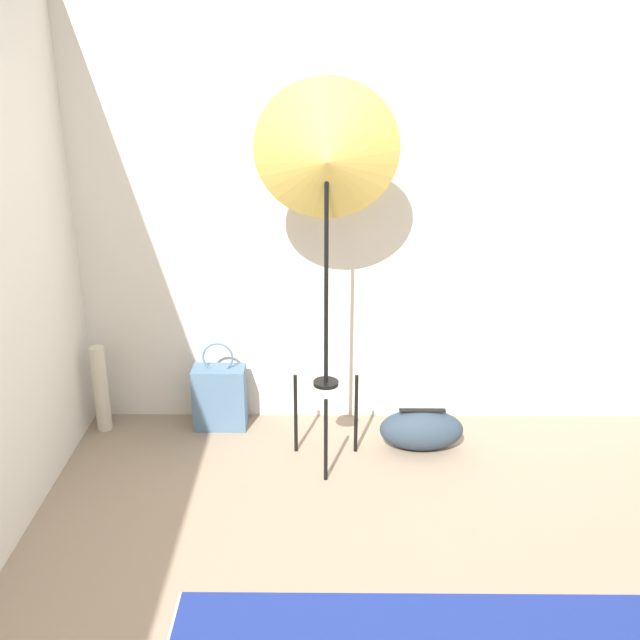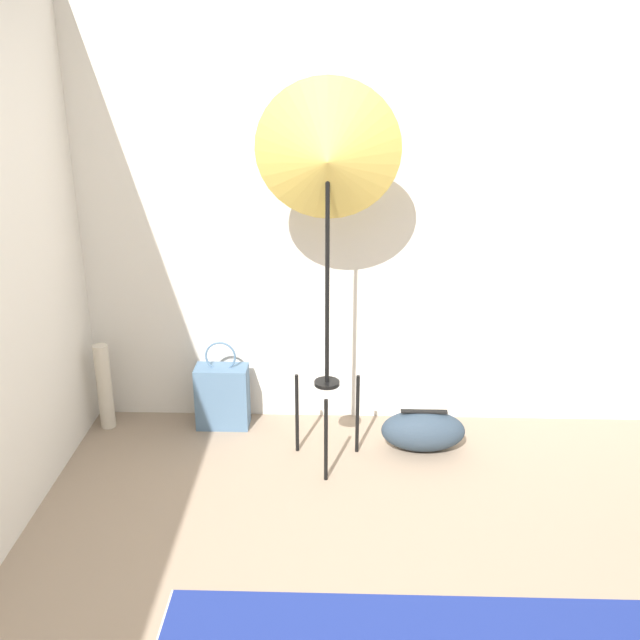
# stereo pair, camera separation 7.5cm
# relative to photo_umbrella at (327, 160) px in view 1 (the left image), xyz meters

# --- Properties ---
(wall_back) EXTENTS (8.00, 0.05, 2.60)m
(wall_back) POSITION_rel_photo_umbrella_xyz_m (0.16, 0.54, -0.31)
(wall_back) COLOR silver
(wall_back) RESTS_ON ground_plane
(photo_umbrella) EXTENTS (0.70, 0.35, 1.99)m
(photo_umbrella) POSITION_rel_photo_umbrella_xyz_m (0.00, 0.00, 0.00)
(photo_umbrella) COLOR black
(photo_umbrella) RESTS_ON ground_plane
(tote_bag) EXTENTS (0.30, 0.16, 0.53)m
(tote_bag) POSITION_rel_photo_umbrella_xyz_m (-0.61, 0.37, -1.42)
(tote_bag) COLOR slate
(tote_bag) RESTS_ON ground_plane
(duffel_bag) EXTENTS (0.46, 0.23, 0.24)m
(duffel_bag) POSITION_rel_photo_umbrella_xyz_m (0.53, 0.13, -1.49)
(duffel_bag) COLOR #2D3D4C
(duffel_bag) RESTS_ON ground_plane
(paper_roll) EXTENTS (0.09, 0.09, 0.51)m
(paper_roll) POSITION_rel_photo_umbrella_xyz_m (-1.29, 0.34, -1.35)
(paper_roll) COLOR beige
(paper_roll) RESTS_ON ground_plane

